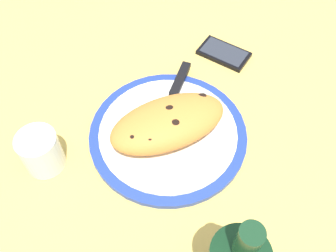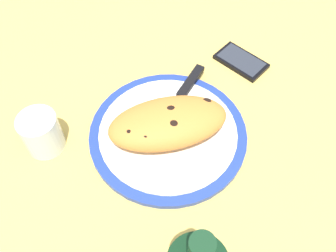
# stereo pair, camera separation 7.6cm
# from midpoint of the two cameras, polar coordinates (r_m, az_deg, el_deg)

# --- Properties ---
(ground_plane) EXTENTS (1.50, 1.50, 0.03)m
(ground_plane) POSITION_cam_midpoint_polar(r_m,az_deg,el_deg) (0.80, -2.71, -2.28)
(ground_plane) COLOR #DBB756
(plate) EXTENTS (0.33, 0.33, 0.02)m
(plate) POSITION_cam_midpoint_polar(r_m,az_deg,el_deg) (0.78, -2.77, -1.38)
(plate) COLOR #233D99
(plate) RESTS_ON ground_plane
(calzone) EXTENTS (0.27, 0.18, 0.06)m
(calzone) POSITION_cam_midpoint_polar(r_m,az_deg,el_deg) (0.75, -2.54, 0.33)
(calzone) COLOR orange
(calzone) RESTS_ON plate
(fork) EXTENTS (0.16, 0.02, 0.00)m
(fork) POSITION_cam_midpoint_polar(r_m,az_deg,el_deg) (0.74, 0.38, -5.77)
(fork) COLOR silver
(fork) RESTS_ON plate
(knife) EXTENTS (0.22, 0.15, 0.01)m
(knife) POSITION_cam_midpoint_polar(r_m,az_deg,el_deg) (0.84, -1.48, 5.24)
(knife) COLOR silver
(knife) RESTS_ON plate
(smartphone) EXTENTS (0.10, 0.14, 0.01)m
(smartphone) POSITION_cam_midpoint_polar(r_m,az_deg,el_deg) (0.94, 6.16, 10.77)
(smartphone) COLOR black
(smartphone) RESTS_ON ground_plane
(water_glass) EXTENTS (0.08, 0.08, 0.09)m
(water_glass) POSITION_cam_midpoint_polar(r_m,az_deg,el_deg) (0.78, -21.28, -4.03)
(water_glass) COLOR silver
(water_glass) RESTS_ON ground_plane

